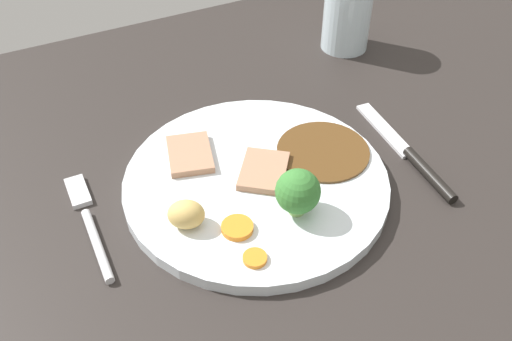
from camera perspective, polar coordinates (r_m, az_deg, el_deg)
The scene contains 12 objects.
dining_table at distance 62.58cm, azimuth 2.71°, elevation -2.84°, with size 120.00×84.00×3.60cm, color #2B2623.
dinner_plate at distance 60.75cm, azimuth 0.00°, elevation -1.18°, with size 28.14×28.14×1.40cm, color white.
gravy_pool at distance 63.70cm, azimuth 6.72°, elevation 1.96°, with size 10.32×10.32×0.30cm, color #563819.
meat_slice_main at distance 60.44cm, azimuth 0.78°, elevation -0.04°, with size 6.23×4.73×0.80cm, color tan.
meat_slice_under at distance 62.90cm, azimuth -6.63°, elevation 1.65°, with size 6.36×4.66×0.80cm, color tan.
roast_potato_left at distance 54.97cm, azimuth -7.00°, elevation -4.37°, with size 3.62×2.92×2.82cm, color #D8B260.
carrot_coin_front at distance 52.60cm, azimuth -0.11°, elevation -8.76°, with size 2.26×2.26×0.45cm, color orange.
carrot_coin_back at distance 54.94cm, azimuth -1.88°, elevation -5.73°, with size 3.12×3.12×0.59cm, color orange.
broccoli_floret at distance 54.96cm, azimuth 4.21°, elevation -2.15°, with size 4.46×4.46×5.04cm.
fork at distance 59.62cm, azimuth -16.38°, elevation -4.92°, with size 2.05×15.27×0.90cm.
knife at distance 66.55cm, azimuth 15.32°, elevation 1.33°, with size 2.77×18.56×1.20cm.
water_glass at distance 83.15cm, azimuth 9.16°, elevation 15.54°, with size 6.68×6.68×11.33cm, color silver.
Camera 1 is at (-22.25, -38.03, 46.23)cm, focal length 40.00 mm.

